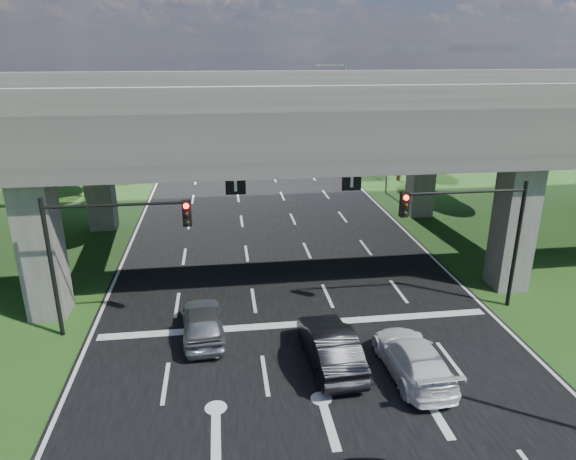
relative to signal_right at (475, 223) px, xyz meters
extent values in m
plane|color=#254616|center=(-7.82, -3.94, -4.19)|extent=(160.00, 160.00, 0.00)
cube|color=black|center=(-7.82, 6.06, -4.17)|extent=(18.00, 120.00, 0.03)
cube|color=#33312E|center=(-7.82, 8.06, 3.81)|extent=(80.00, 15.00, 2.00)
cube|color=#595651|center=(-7.82, 0.81, 5.31)|extent=(80.00, 0.50, 1.00)
cube|color=#595651|center=(-7.82, 15.31, 5.31)|extent=(80.00, 0.50, 1.00)
cube|color=#595651|center=(-18.82, 2.06, -0.69)|extent=(1.60, 1.60, 7.00)
cube|color=#595651|center=(-18.82, 14.06, -0.69)|extent=(1.60, 1.60, 7.00)
cube|color=#595651|center=(3.18, 2.06, -0.69)|extent=(1.60, 1.60, 7.00)
cube|color=#595651|center=(3.18, 14.06, -0.69)|extent=(1.60, 1.60, 7.00)
cube|color=black|center=(-10.32, 1.06, 1.81)|extent=(0.85, 0.06, 0.85)
cube|color=black|center=(-5.32, 1.06, 1.81)|extent=(0.85, 0.06, 0.85)
cylinder|color=black|center=(2.18, 0.06, -1.19)|extent=(0.18, 0.18, 6.00)
cylinder|color=black|center=(-0.57, 0.06, 1.41)|extent=(5.50, 0.12, 0.12)
cube|color=black|center=(-3.32, -0.12, 1.01)|extent=(0.35, 0.28, 1.05)
sphere|color=#FF0C05|center=(-3.32, -0.28, 1.36)|extent=(0.22, 0.22, 0.22)
cylinder|color=black|center=(-17.82, 0.06, -1.19)|extent=(0.18, 0.18, 6.00)
cylinder|color=black|center=(-15.07, 0.06, 1.41)|extent=(5.50, 0.12, 0.12)
cube|color=black|center=(-12.32, -0.12, 1.01)|extent=(0.35, 0.28, 1.05)
sphere|color=#FF0C05|center=(-12.32, -0.28, 1.36)|extent=(0.22, 0.22, 0.22)
cylinder|color=gray|center=(2.68, 20.06, 0.81)|extent=(0.16, 0.16, 10.00)
cylinder|color=gray|center=(1.18, 20.06, 5.51)|extent=(3.00, 0.10, 0.10)
cube|color=gray|center=(-0.32, 20.06, 5.41)|extent=(0.60, 0.25, 0.18)
cylinder|color=gray|center=(2.68, 36.06, 0.81)|extent=(0.16, 0.16, 10.00)
cylinder|color=gray|center=(1.18, 36.06, 5.51)|extent=(3.00, 0.10, 0.10)
cube|color=gray|center=(-0.32, 36.06, 5.41)|extent=(0.60, 0.25, 0.18)
cylinder|color=black|center=(-21.82, 22.06, -2.54)|extent=(0.36, 0.36, 3.30)
sphere|color=#185416|center=(-21.82, 22.06, 0.46)|extent=(4.50, 4.50, 4.50)
sphere|color=#185416|center=(-21.42, 21.76, 1.81)|extent=(3.60, 3.60, 3.60)
sphere|color=#185416|center=(-22.12, 22.46, -0.44)|extent=(3.30, 3.30, 3.30)
cylinder|color=black|center=(-24.82, 30.06, -2.76)|extent=(0.36, 0.36, 2.86)
sphere|color=#185416|center=(-24.82, 30.06, -0.16)|extent=(3.90, 3.90, 3.90)
sphere|color=#185416|center=(-24.42, 29.76, 1.01)|extent=(3.12, 3.12, 3.12)
sphere|color=#185416|center=(-25.12, 30.46, -0.94)|extent=(2.86, 2.86, 2.86)
cylinder|color=black|center=(-20.82, 38.06, -2.43)|extent=(0.36, 0.36, 3.52)
sphere|color=#185416|center=(-20.82, 38.06, 0.77)|extent=(4.80, 4.80, 4.80)
sphere|color=#185416|center=(-20.42, 37.76, 2.21)|extent=(3.84, 3.84, 3.84)
sphere|color=#185416|center=(-21.12, 38.46, -0.19)|extent=(3.52, 3.52, 3.52)
cylinder|color=black|center=(5.18, 24.06, -2.65)|extent=(0.36, 0.36, 3.08)
sphere|color=#185416|center=(5.18, 24.06, 0.15)|extent=(4.20, 4.20, 4.20)
sphere|color=#185416|center=(5.58, 23.76, 1.41)|extent=(3.36, 3.36, 3.36)
sphere|color=#185416|center=(4.88, 24.46, -0.69)|extent=(3.08, 3.08, 3.08)
cylinder|color=black|center=(8.18, 32.06, -2.76)|extent=(0.36, 0.36, 2.86)
sphere|color=#185416|center=(8.18, 32.06, -0.16)|extent=(3.90, 3.90, 3.90)
sphere|color=#185416|center=(8.58, 31.76, 1.01)|extent=(3.12, 3.12, 3.12)
sphere|color=#185416|center=(7.88, 32.46, -0.94)|extent=(2.86, 2.86, 2.86)
cylinder|color=black|center=(4.18, 40.06, -2.54)|extent=(0.36, 0.36, 3.30)
sphere|color=#185416|center=(4.18, 40.06, 0.46)|extent=(4.50, 4.50, 4.50)
sphere|color=#185416|center=(4.58, 39.76, 1.81)|extent=(3.60, 3.60, 3.60)
sphere|color=#185416|center=(3.88, 40.46, -0.44)|extent=(3.30, 3.30, 3.30)
imported|color=#9DA0A4|center=(-11.92, -0.94, -3.44)|extent=(1.98, 4.32, 1.44)
imported|color=black|center=(-7.11, -3.54, -3.38)|extent=(1.90, 4.77, 1.54)
imported|color=white|center=(-4.24, -4.60, -3.47)|extent=(2.07, 4.77, 1.36)
camera|label=1|loc=(-10.91, -19.95, 7.21)|focal=32.00mm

